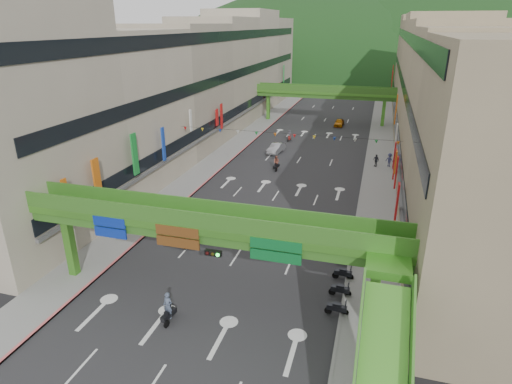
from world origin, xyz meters
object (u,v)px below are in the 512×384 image
at_px(car_yellow, 339,123).
at_px(scooter_rider_near, 168,308).
at_px(overpass_near, 215,239).
at_px(car_silver, 276,148).
at_px(pedestrian_red, 391,248).
at_px(scooter_rider_mid, 276,163).

bearing_deg(car_yellow, scooter_rider_near, -93.07).
xyz_separation_m(overpass_near, car_silver, (-4.88, 37.23, -4.50)).
xyz_separation_m(scooter_rider_near, car_yellow, (4.76, 60.13, -0.36)).
xyz_separation_m(car_silver, pedestrian_red, (16.15, -27.32, 0.24)).
bearing_deg(scooter_rider_mid, overpass_near, -84.25).
bearing_deg(overpass_near, car_silver, 97.47).
height_order(overpass_near, scooter_rider_near, overpass_near).
height_order(scooter_rider_near, scooter_rider_mid, scooter_rider_near).
distance_m(overpass_near, car_silver, 37.81).
bearing_deg(overpass_near, pedestrian_red, 41.31).
xyz_separation_m(scooter_rider_near, scooter_rider_mid, (-0.48, 31.69, -0.01)).
bearing_deg(scooter_rider_mid, scooter_rider_near, -89.13).
height_order(scooter_rider_near, car_silver, scooter_rider_near).
xyz_separation_m(scooter_rider_mid, car_yellow, (5.24, 28.44, -0.35)).
relative_size(overpass_near, scooter_rider_near, 12.90).
xyz_separation_m(scooter_rider_near, car_silver, (-2.41, 39.63, -0.32)).
xyz_separation_m(scooter_rider_near, pedestrian_red, (13.73, 12.31, -0.08)).
bearing_deg(pedestrian_red, overpass_near, -142.64).
distance_m(scooter_rider_mid, car_silver, 8.17).
relative_size(scooter_rider_mid, car_yellow, 0.50).
distance_m(overpass_near, pedestrian_red, 15.59).
relative_size(scooter_rider_near, car_yellow, 0.55).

